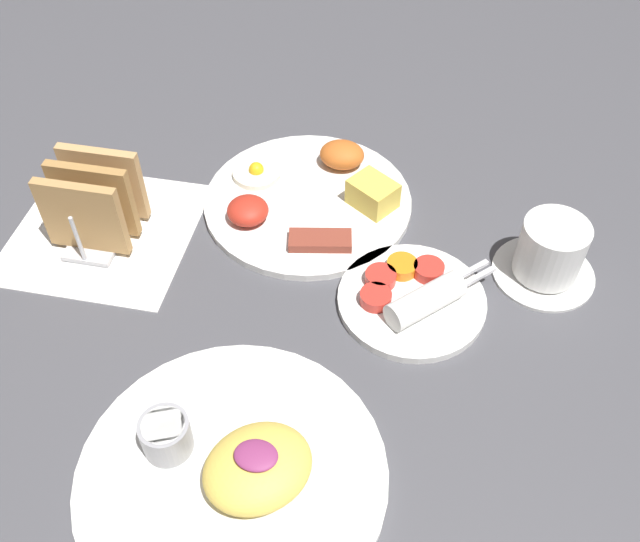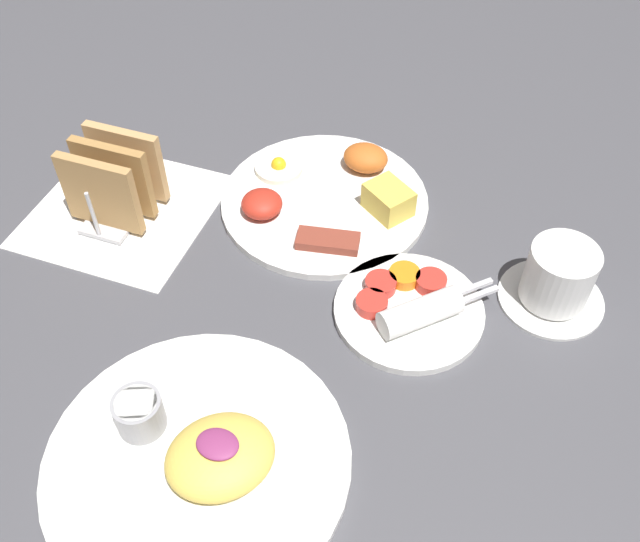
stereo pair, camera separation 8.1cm
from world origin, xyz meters
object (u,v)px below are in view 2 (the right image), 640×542
(plate_foreground, at_px, (199,455))
(plate_condiments, at_px, (410,307))
(plate_breakfast, at_px, (328,197))
(toast_rack, at_px, (115,181))
(coffee_cup, at_px, (558,279))

(plate_foreground, bearing_deg, plate_condiments, 60.20)
(plate_breakfast, xyz_separation_m, toast_rack, (-0.24, -0.10, 0.04))
(plate_condiments, distance_m, plate_foreground, 0.28)
(toast_rack, bearing_deg, plate_foreground, -48.58)
(plate_condiments, relative_size, coffee_cup, 1.45)
(plate_condiments, height_order, toast_rack, toast_rack)
(plate_breakfast, xyz_separation_m, plate_condiments, (0.15, -0.14, 0.00))
(plate_condiments, height_order, coffee_cup, coffee_cup)
(toast_rack, height_order, coffee_cup, toast_rack)
(coffee_cup, bearing_deg, plate_condiments, -153.13)
(plate_condiments, relative_size, toast_rack, 1.50)
(toast_rack, bearing_deg, plate_condiments, -5.73)
(toast_rack, distance_m, coffee_cup, 0.54)
(plate_breakfast, height_order, plate_foreground, plate_foreground)
(plate_foreground, bearing_deg, coffee_cup, 47.98)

